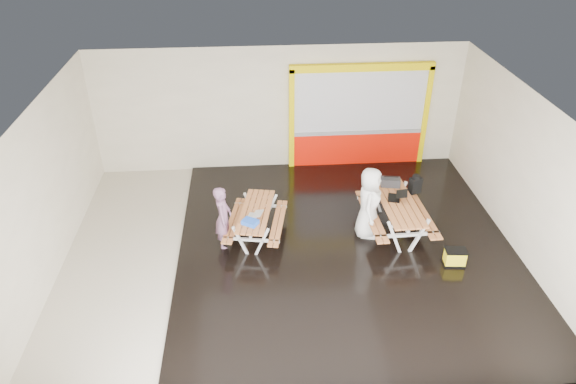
{
  "coord_description": "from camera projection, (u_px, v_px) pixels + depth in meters",
  "views": [
    {
      "loc": [
        -0.8,
        -9.46,
        7.36
      ],
      "look_at": [
        0.0,
        0.9,
        1.0
      ],
      "focal_mm": 33.03,
      "sensor_mm": 36.0,
      "label": 1
    }
  ],
  "objects": [
    {
      "name": "laptop_right",
      "position": [
        397.0,
        196.0,
        12.18
      ],
      "size": [
        0.51,
        0.48,
        0.18
      ],
      "color": "black",
      "rests_on": "picnic_table_right"
    },
    {
      "name": "backpack",
      "position": [
        415.0,
        184.0,
        12.9
      ],
      "size": [
        0.33,
        0.27,
        0.48
      ],
      "color": "black",
      "rests_on": "picnic_table_right"
    },
    {
      "name": "blue_pouch",
      "position": [
        250.0,
        222.0,
        11.51
      ],
      "size": [
        0.41,
        0.38,
        0.1
      ],
      "primitive_type": "cube",
      "rotation": [
        0.0,
        0.0,
        -0.56
      ],
      "color": "blue",
      "rests_on": "picnic_table_left"
    },
    {
      "name": "deck",
      "position": [
        346.0,
        247.0,
        12.0
      ],
      "size": [
        7.5,
        7.98,
        0.05
      ],
      "primitive_type": "cube",
      "color": "black",
      "rests_on": "room"
    },
    {
      "name": "person_right",
      "position": [
        369.0,
        203.0,
        11.96
      ],
      "size": [
        0.76,
        0.97,
        1.74
      ],
      "primitive_type": "imported",
      "rotation": [
        0.0,
        0.0,
        1.3
      ],
      "color": "white",
      "rests_on": "deck"
    },
    {
      "name": "person_left",
      "position": [
        223.0,
        218.0,
        11.68
      ],
      "size": [
        0.41,
        0.59,
        1.53
      ],
      "primitive_type": "imported",
      "rotation": [
        0.0,
        0.0,
        1.49
      ],
      "color": "#7C5270",
      "rests_on": "deck"
    },
    {
      "name": "room",
      "position": [
        291.0,
        184.0,
        11.02
      ],
      "size": [
        10.02,
        8.02,
        3.52
      ],
      "color": "beige",
      "rests_on": "ground"
    },
    {
      "name": "dark_case",
      "position": [
        373.0,
        228.0,
        12.47
      ],
      "size": [
        0.44,
        0.36,
        0.15
      ],
      "primitive_type": "cube",
      "rotation": [
        0.0,
        0.0,
        0.18
      ],
      "color": "black",
      "rests_on": "deck"
    },
    {
      "name": "picnic_table_left",
      "position": [
        256.0,
        217.0,
        12.08
      ],
      "size": [
        1.56,
        2.04,
        0.74
      ],
      "color": "#B06836",
      "rests_on": "deck"
    },
    {
      "name": "toolbox",
      "position": [
        390.0,
        182.0,
        12.64
      ],
      "size": [
        0.49,
        0.31,
        0.26
      ],
      "color": "black",
      "rests_on": "picnic_table_right"
    },
    {
      "name": "fluke_bag",
      "position": [
        455.0,
        257.0,
        11.35
      ],
      "size": [
        0.47,
        0.33,
        0.39
      ],
      "color": "black",
      "rests_on": "deck"
    },
    {
      "name": "kiosk",
      "position": [
        359.0,
        118.0,
        14.67
      ],
      "size": [
        3.88,
        0.16,
        3.0
      ],
      "color": "#F71503",
      "rests_on": "room"
    },
    {
      "name": "picnic_table_right",
      "position": [
        397.0,
        209.0,
        12.21
      ],
      "size": [
        1.53,
        2.2,
        0.86
      ],
      "color": "#B06836",
      "rests_on": "deck"
    },
    {
      "name": "laptop_left",
      "position": [
        254.0,
        216.0,
        11.73
      ],
      "size": [
        0.42,
        0.4,
        0.15
      ],
      "color": "silver",
      "rests_on": "picnic_table_left"
    }
  ]
}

